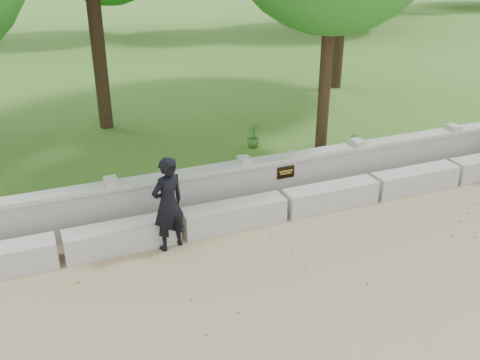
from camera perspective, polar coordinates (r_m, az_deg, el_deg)
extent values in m
plane|color=#8E7957|center=(8.67, 10.40, -9.34)|extent=(80.00, 80.00, 0.00)
cube|color=#365E1D|center=(20.90, -10.64, 11.29)|extent=(40.00, 22.00, 0.25)
cube|color=beige|center=(9.15, -12.40, -5.95)|extent=(1.90, 0.45, 0.45)
cube|color=beige|center=(9.60, -0.62, -3.77)|extent=(1.90, 0.45, 0.45)
cube|color=beige|center=(10.42, 9.65, -1.73)|extent=(1.90, 0.45, 0.45)
cube|color=beige|center=(11.53, 18.16, 0.01)|extent=(1.90, 0.45, 0.45)
cube|color=#B4B1AA|center=(10.45, 3.04, -0.19)|extent=(12.50, 0.25, 0.82)
cube|color=beige|center=(10.27, 3.10, 2.09)|extent=(12.50, 0.35, 0.08)
cube|color=black|center=(10.37, 4.90, 0.83)|extent=(0.36, 0.02, 0.24)
imported|color=black|center=(8.77, -7.68, -2.54)|extent=(0.69, 0.57, 1.63)
cube|color=black|center=(8.16, -7.37, 1.25)|extent=(0.14, 0.07, 0.07)
cylinder|color=#382619|center=(13.84, -15.12, 15.59)|extent=(0.35, 0.35, 5.12)
cylinder|color=#382619|center=(12.06, 9.16, 12.10)|extent=(0.27, 0.27, 3.97)
cylinder|color=#382619|center=(17.68, 10.78, 18.00)|extent=(0.36, 0.36, 5.26)
imported|color=#396F25|center=(12.12, 12.19, 3.44)|extent=(0.39, 0.39, 0.55)
imported|color=#396F25|center=(12.53, 1.41, 4.72)|extent=(0.37, 0.39, 0.55)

